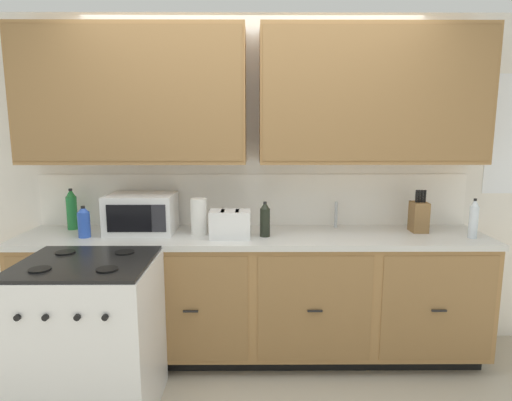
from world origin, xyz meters
TOP-DOWN VIEW (x-y plane):
  - ground_plane at (0.00, 0.00)m, footprint 8.25×8.25m
  - wall_unit at (0.00, 0.50)m, footprint 4.50×0.40m
  - counter_run at (0.00, 0.30)m, footprint 3.33×0.64m
  - stove_range at (-0.96, -0.33)m, footprint 0.76×0.68m
  - microwave at (-0.81, 0.37)m, footprint 0.48×0.37m
  - toaster at (-0.16, 0.20)m, footprint 0.28×0.18m
  - knife_block at (1.21, 0.37)m, footprint 0.11×0.14m
  - sink_faucet at (0.63, 0.51)m, footprint 0.02×0.02m
  - paper_towel_roll at (-0.38, 0.30)m, footprint 0.12×0.12m
  - bottle_green at (-1.35, 0.46)m, footprint 0.08×0.08m
  - bottle_dark at (0.08, 0.24)m, footprint 0.07×0.07m
  - bottle_blue at (-1.17, 0.22)m, footprint 0.08×0.08m
  - bottle_clear at (1.52, 0.19)m, footprint 0.06×0.06m

SIDE VIEW (x-z plane):
  - ground_plane at x=0.00m, z-range 0.00..0.00m
  - stove_range at x=-0.96m, z-range 0.00..0.95m
  - counter_run at x=0.00m, z-range 0.01..0.95m
  - toaster at x=-0.16m, z-range 0.94..1.13m
  - sink_faucet at x=0.63m, z-range 0.94..1.14m
  - bottle_blue at x=-1.17m, z-range 0.94..1.16m
  - knife_block at x=1.21m, z-range 0.90..1.21m
  - bottle_dark at x=0.08m, z-range 0.94..1.18m
  - paper_towel_roll at x=-0.38m, z-range 0.94..1.20m
  - bottle_clear at x=1.52m, z-range 0.94..1.21m
  - microwave at x=-0.81m, z-range 0.94..1.22m
  - bottle_green at x=-1.35m, z-range 0.94..1.24m
  - wall_unit at x=0.00m, z-range 0.42..2.94m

